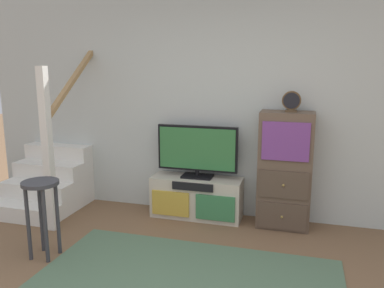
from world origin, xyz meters
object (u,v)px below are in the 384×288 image
(side_cabinet, at_px, (285,171))
(desk_clock, at_px, (291,102))
(bar_stool_near, at_px, (42,201))
(media_console, at_px, (197,197))
(television, at_px, (197,150))

(side_cabinet, distance_m, desk_clock, 0.77)
(bar_stool_near, bearing_deg, media_console, 50.06)
(desk_clock, xyz_separation_m, bar_stool_near, (-2.18, -1.35, -0.87))
(television, bearing_deg, media_console, -90.00)
(side_cabinet, relative_size, bar_stool_near, 1.75)
(desk_clock, bearing_deg, media_console, 179.74)
(side_cabinet, height_order, bar_stool_near, side_cabinet)
(media_console, bearing_deg, side_cabinet, 0.57)
(television, height_order, desk_clock, desk_clock)
(television, height_order, side_cabinet, side_cabinet)
(side_cabinet, distance_m, bar_stool_near, 2.55)
(media_console, relative_size, television, 1.12)
(media_console, bearing_deg, television, 90.00)
(media_console, bearing_deg, desk_clock, -0.26)
(television, relative_size, desk_clock, 4.29)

